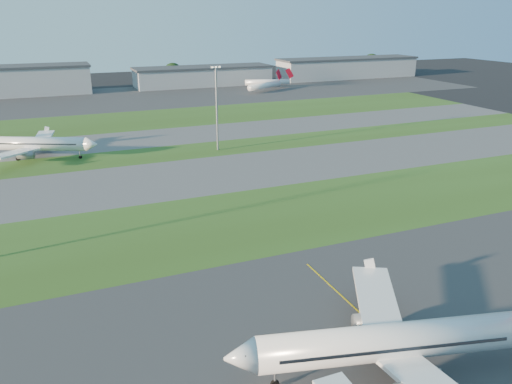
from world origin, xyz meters
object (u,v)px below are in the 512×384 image
mini_jet_far (268,82)px  light_mast_centre (217,103)px  mini_jet_near (265,85)px  airliner_parked (401,342)px  airliner_taxiing (32,144)px

mini_jet_far → light_mast_centre: 143.05m
mini_jet_far → mini_jet_near: bearing=-106.6°
airliner_parked → airliner_taxiing: size_ratio=1.12×
light_mast_centre → airliner_parked: bearing=-97.0°
mini_jet_near → mini_jet_far: 15.17m
mini_jet_near → light_mast_centre: (-63.98, -110.18, 11.53)m
airliner_parked → mini_jet_far: size_ratio=1.44×
mini_jet_near → mini_jet_far: (7.53, 13.18, 0.00)m
mini_jet_near → airliner_taxiing: bearing=-168.7°
light_mast_centre → mini_jet_near: bearing=59.9°
airliner_taxiing → mini_jet_near: size_ratio=1.40×
mini_jet_far → light_mast_centre: (-71.50, -123.36, 11.53)m
mini_jet_near → mini_jet_far: bearing=31.7°
airliner_parked → mini_jet_far: 244.74m
airliner_parked → airliner_taxiing: (-40.25, 118.34, -0.23)m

